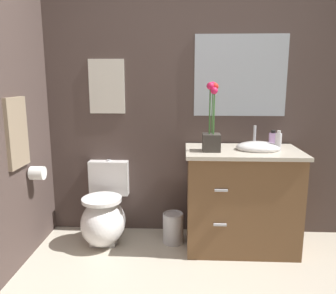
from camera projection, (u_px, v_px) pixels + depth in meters
The scene contains 11 objects.
wall_back at pixel (219, 99), 3.01m from camera, with size 4.22×0.05×2.50m, color #4C3D38.
toilet at pixel (104, 215), 2.96m from camera, with size 0.38×0.59×0.69m.
vanity_cabinet at pixel (241, 198), 2.84m from camera, with size 0.94×0.56×1.03m.
flower_vase at pixel (212, 129), 2.68m from camera, with size 0.14×0.14×0.55m.
soap_bottle at pixel (273, 140), 2.86m from camera, with size 0.07×0.07×0.15m.
lotion_bottle at pixel (278, 142), 2.70m from camera, with size 0.05×0.05×0.17m.
trash_bin at pixel (173, 228), 2.96m from camera, with size 0.18×0.18×0.27m.
wall_poster at pixel (107, 87), 3.00m from camera, with size 0.32×0.01×0.48m, color silver.
wall_mirror at pixel (240, 76), 2.93m from camera, with size 0.80×0.01×0.70m, color #B2BCC6.
hanging_towel at pixel (17, 133), 2.48m from camera, with size 0.03×0.28×0.52m, color gray.
toilet_paper_roll at pixel (37, 173), 2.71m from camera, with size 0.11×0.11×0.11m, color white.
Camera 1 is at (-0.11, -1.46, 1.42)m, focal length 36.02 mm.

